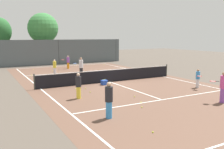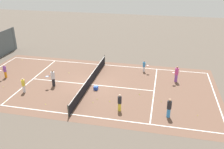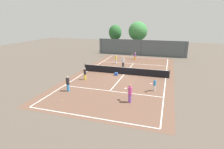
{
  "view_description": "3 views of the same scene",
  "coord_description": "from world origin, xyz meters",
  "px_view_note": "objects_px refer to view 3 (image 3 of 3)",
  "views": [
    {
      "loc": [
        -9.14,
        -17.1,
        3.67
      ],
      "look_at": [
        -1.24,
        -2.64,
        1.07
      ],
      "focal_mm": 39.27,
      "sensor_mm": 36.0,
      "label": 1
    },
    {
      "loc": [
        -20.82,
        -6.81,
        10.94
      ],
      "look_at": [
        1.13,
        -1.98,
        0.82
      ],
      "focal_mm": 38.47,
      "sensor_mm": 36.0,
      "label": 2
    },
    {
      "loc": [
        5.62,
        -23.62,
        7.37
      ],
      "look_at": [
        -0.93,
        -2.69,
        0.66
      ],
      "focal_mm": 29.56,
      "sensor_mm": 36.0,
      "label": 3
    }
  ],
  "objects_px": {
    "tennis_ball_9": "(144,69)",
    "player_3": "(68,84)",
    "tennis_ball_10": "(102,75)",
    "tennis_ball_12": "(105,86)",
    "ball_crate": "(116,74)",
    "tennis_ball_5": "(98,89)",
    "tennis_ball_0": "(90,91)",
    "tennis_ball_1": "(117,58)",
    "player_1": "(154,85)",
    "player_6": "(135,56)",
    "tennis_ball_6": "(129,58)",
    "player_4": "(130,93)",
    "player_2": "(116,59)",
    "tennis_ball_8": "(62,101)",
    "tennis_ball_2": "(122,60)",
    "tennis_ball_7": "(98,74)",
    "tennis_ball_3": "(98,78)",
    "player_5": "(85,74)",
    "tennis_ball_13": "(164,60)",
    "tennis_ball_11": "(106,62)",
    "player_0": "(123,62)",
    "tennis_ball_4": "(100,67)"
  },
  "relations": [
    {
      "from": "tennis_ball_7",
      "to": "tennis_ball_0",
      "type": "bearing_deg",
      "value": -76.09
    },
    {
      "from": "tennis_ball_10",
      "to": "tennis_ball_12",
      "type": "relative_size",
      "value": 1.0
    },
    {
      "from": "player_4",
      "to": "tennis_ball_10",
      "type": "relative_size",
      "value": 26.21
    },
    {
      "from": "tennis_ball_0",
      "to": "tennis_ball_11",
      "type": "distance_m",
      "value": 13.86
    },
    {
      "from": "player_4",
      "to": "player_5",
      "type": "xyz_separation_m",
      "value": [
        -6.67,
        4.68,
        -0.11
      ]
    },
    {
      "from": "tennis_ball_7",
      "to": "tennis_ball_10",
      "type": "bearing_deg",
      "value": -17.66
    },
    {
      "from": "tennis_ball_0",
      "to": "tennis_ball_7",
      "type": "xyz_separation_m",
      "value": [
        -1.45,
        5.87,
        0.0
      ]
    },
    {
      "from": "ball_crate",
      "to": "tennis_ball_7",
      "type": "relative_size",
      "value": 6.55
    },
    {
      "from": "tennis_ball_3",
      "to": "tennis_ball_12",
      "type": "xyz_separation_m",
      "value": [
        1.87,
        -2.42,
        0.0
      ]
    },
    {
      "from": "player_1",
      "to": "tennis_ball_1",
      "type": "distance_m",
      "value": 17.46
    },
    {
      "from": "tennis_ball_0",
      "to": "tennis_ball_2",
      "type": "xyz_separation_m",
      "value": [
        -0.48,
        15.45,
        0.0
      ]
    },
    {
      "from": "player_4",
      "to": "player_6",
      "type": "relative_size",
      "value": 1.17
    },
    {
      "from": "tennis_ball_6",
      "to": "tennis_ball_10",
      "type": "distance_m",
      "value": 12.3
    },
    {
      "from": "ball_crate",
      "to": "tennis_ball_5",
      "type": "distance_m",
      "value": 5.53
    },
    {
      "from": "tennis_ball_3",
      "to": "tennis_ball_4",
      "type": "relative_size",
      "value": 1.0
    },
    {
      "from": "player_0",
      "to": "tennis_ball_6",
      "type": "bearing_deg",
      "value": 94.55
    },
    {
      "from": "tennis_ball_4",
      "to": "tennis_ball_8",
      "type": "bearing_deg",
      "value": -85.35
    },
    {
      "from": "player_3",
      "to": "tennis_ball_12",
      "type": "distance_m",
      "value": 4.2
    },
    {
      "from": "tennis_ball_6",
      "to": "tennis_ball_11",
      "type": "relative_size",
      "value": 1.0
    },
    {
      "from": "player_2",
      "to": "tennis_ball_4",
      "type": "relative_size",
      "value": 22.21
    },
    {
      "from": "player_1",
      "to": "player_4",
      "type": "relative_size",
      "value": 0.77
    },
    {
      "from": "player_3",
      "to": "tennis_ball_6",
      "type": "height_order",
      "value": "player_3"
    },
    {
      "from": "tennis_ball_1",
      "to": "tennis_ball_10",
      "type": "distance_m",
      "value": 11.83
    },
    {
      "from": "tennis_ball_2",
      "to": "tennis_ball_5",
      "type": "bearing_deg",
      "value": -86.17
    },
    {
      "from": "tennis_ball_3",
      "to": "tennis_ball_6",
      "type": "relative_size",
      "value": 1.0
    },
    {
      "from": "tennis_ball_6",
      "to": "player_2",
      "type": "bearing_deg",
      "value": -103.67
    },
    {
      "from": "player_1",
      "to": "tennis_ball_12",
      "type": "relative_size",
      "value": 20.26
    },
    {
      "from": "player_1",
      "to": "tennis_ball_13",
      "type": "bearing_deg",
      "value": 88.41
    },
    {
      "from": "player_1",
      "to": "tennis_ball_9",
      "type": "distance_m",
      "value": 8.52
    },
    {
      "from": "ball_crate",
      "to": "tennis_ball_0",
      "type": "xyz_separation_m",
      "value": [
        -1.0,
        -6.3,
        -0.15
      ]
    },
    {
      "from": "tennis_ball_6",
      "to": "tennis_ball_0",
      "type": "bearing_deg",
      "value": -90.9
    },
    {
      "from": "player_0",
      "to": "player_4",
      "type": "relative_size",
      "value": 1.01
    },
    {
      "from": "player_3",
      "to": "tennis_ball_2",
      "type": "bearing_deg",
      "value": 83.71
    },
    {
      "from": "player_4",
      "to": "tennis_ball_8",
      "type": "xyz_separation_m",
      "value": [
        -6.07,
        -1.59,
        -0.86
      ]
    },
    {
      "from": "player_1",
      "to": "tennis_ball_4",
      "type": "xyz_separation_m",
      "value": [
        -9.0,
        7.65,
        -0.66
      ]
    },
    {
      "from": "player_6",
      "to": "tennis_ball_7",
      "type": "relative_size",
      "value": 22.44
    },
    {
      "from": "player_3",
      "to": "tennis_ball_5",
      "type": "relative_size",
      "value": 25.11
    },
    {
      "from": "player_3",
      "to": "tennis_ball_7",
      "type": "bearing_deg",
      "value": 82.95
    },
    {
      "from": "player_3",
      "to": "player_6",
      "type": "distance_m",
      "value": 17.61
    },
    {
      "from": "player_2",
      "to": "tennis_ball_2",
      "type": "relative_size",
      "value": 22.21
    },
    {
      "from": "tennis_ball_3",
      "to": "player_1",
      "type": "bearing_deg",
      "value": -17.44
    },
    {
      "from": "tennis_ball_9",
      "to": "player_3",
      "type": "bearing_deg",
      "value": -120.43
    },
    {
      "from": "player_5",
      "to": "tennis_ball_12",
      "type": "distance_m",
      "value": 3.43
    },
    {
      "from": "player_2",
      "to": "tennis_ball_8",
      "type": "xyz_separation_m",
      "value": [
        -0.62,
        -15.74,
        -0.72
      ]
    },
    {
      "from": "tennis_ball_3",
      "to": "tennis_ball_8",
      "type": "relative_size",
      "value": 1.0
    },
    {
      "from": "player_2",
      "to": "tennis_ball_1",
      "type": "relative_size",
      "value": 22.21
    },
    {
      "from": "player_1",
      "to": "tennis_ball_0",
      "type": "distance_m",
      "value": 6.77
    },
    {
      "from": "player_4",
      "to": "tennis_ball_6",
      "type": "bearing_deg",
      "value": 102.35
    },
    {
      "from": "player_5",
      "to": "tennis_ball_13",
      "type": "relative_size",
      "value": 23.12
    },
    {
      "from": "player_4",
      "to": "tennis_ball_10",
      "type": "bearing_deg",
      "value": 127.18
    }
  ]
}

